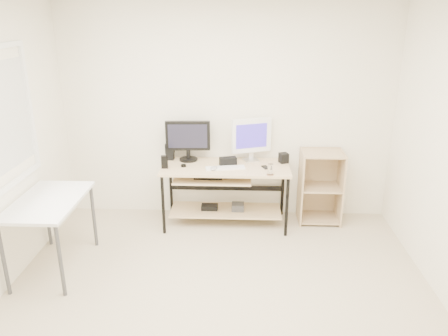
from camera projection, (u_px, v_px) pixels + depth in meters
The scene contains 16 objects.
room at pixel (200, 166), 3.43m from camera, with size 4.01×4.01×2.62m.
desk at pixel (223, 182), 5.21m from camera, with size 1.50×0.65×0.75m.
side_table at pixel (49, 207), 4.24m from camera, with size 0.60×1.00×0.75m.
shelf_unit at pixel (320, 186), 5.34m from camera, with size 0.50×0.40×0.90m.
black_monitor at pixel (188, 138), 5.24m from camera, with size 0.54×0.22×0.49m.
white_imac at pixel (251, 137), 5.22m from camera, with size 0.48×0.21×0.52m.
keyboard at pixel (225, 168), 5.05m from camera, with size 0.45×0.13×0.02m, color white.
mouse at pixel (214, 168), 5.00m from camera, with size 0.08×0.12×0.04m, color #A8A8AD.
center_speaker at pixel (228, 161), 5.14m from camera, with size 0.20×0.09×0.10m, color black.
speaker_left at pixel (170, 151), 5.33m from camera, with size 0.11×0.11×0.20m.
speaker_right at pixel (284, 158), 5.23m from camera, with size 0.10×0.10×0.12m, color black.
audio_controller at pixel (165, 162), 5.04m from camera, with size 0.08×0.05×0.15m, color black.
volume_puck at pixel (184, 166), 5.10m from camera, with size 0.06×0.06×0.03m, color black.
smartphone at pixel (266, 167), 5.07m from camera, with size 0.07×0.12×0.01m, color black.
coaster at pixel (270, 175), 4.85m from camera, with size 0.08×0.08×0.01m, color #946542.
drinking_glass at pixel (270, 169), 4.83m from camera, with size 0.06×0.06×0.12m, color white.
Camera 1 is at (0.19, -3.18, 2.46)m, focal length 35.00 mm.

